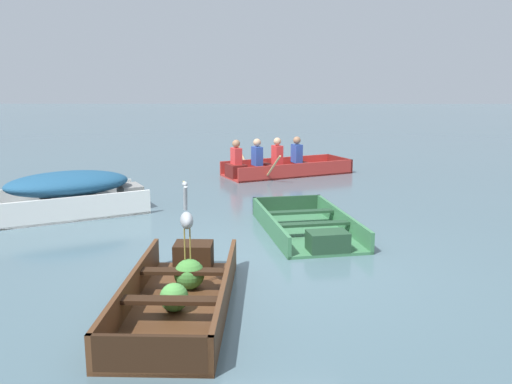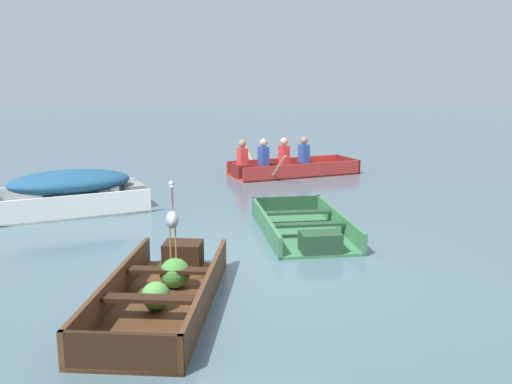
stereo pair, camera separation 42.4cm
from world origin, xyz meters
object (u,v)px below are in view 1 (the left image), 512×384
object	(u,v)px
dinghy_dark_varnish_foreground	(181,291)
skiff_green_mid_moored	(308,228)
skiff_white_near_moored	(70,189)
rowboat_red_with_crew	(278,166)
heron_on_dinghy	(187,218)

from	to	relation	value
dinghy_dark_varnish_foreground	skiff_green_mid_moored	world-z (taller)	dinghy_dark_varnish_foreground
dinghy_dark_varnish_foreground	skiff_white_near_moored	xyz separation A→B (m)	(-2.44, 3.91, 0.30)
dinghy_dark_varnish_foreground	rowboat_red_with_crew	bearing A→B (deg)	81.04
skiff_white_near_moored	skiff_green_mid_moored	world-z (taller)	skiff_white_near_moored
dinghy_dark_varnish_foreground	rowboat_red_with_crew	world-z (taller)	rowboat_red_with_crew
dinghy_dark_varnish_foreground	heron_on_dinghy	xyz separation A→B (m)	(0.03, 0.35, 0.71)
rowboat_red_with_crew	heron_on_dinghy	xyz separation A→B (m)	(-1.20, -7.45, 0.61)
skiff_green_mid_moored	heron_on_dinghy	world-z (taller)	heron_on_dinghy
dinghy_dark_varnish_foreground	skiff_white_near_moored	world-z (taller)	skiff_white_near_moored
heron_on_dinghy	skiff_white_near_moored	bearing A→B (deg)	124.87
dinghy_dark_varnish_foreground	rowboat_red_with_crew	size ratio (longest dim) A/B	0.85
skiff_white_near_moored	heron_on_dinghy	distance (m)	4.35
skiff_green_mid_moored	skiff_white_near_moored	bearing A→B (deg)	162.70
rowboat_red_with_crew	skiff_green_mid_moored	bearing A→B (deg)	-86.45
skiff_white_near_moored	skiff_green_mid_moored	size ratio (longest dim) A/B	1.04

